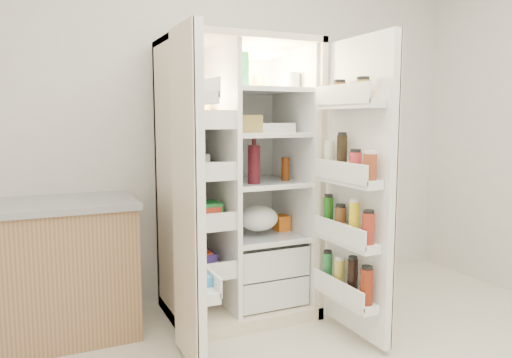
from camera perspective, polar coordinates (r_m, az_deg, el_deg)
name	(u,v)px	position (r m, az deg, el deg)	size (l,w,h in m)	color
wall_back	(221,112)	(3.54, -4.11, 7.88)	(4.00, 0.02, 2.70)	silver
refrigerator	(237,202)	(3.25, -2.25, -2.76)	(0.92, 0.70, 1.80)	beige
freezer_door	(189,199)	(2.50, -7.91, -2.36)	(0.15, 0.40, 1.72)	white
fridge_door	(357,193)	(2.86, 11.79, -1.59)	(0.17, 0.58, 1.72)	white
kitchen_counter	(37,272)	(3.15, -24.39, -9.92)	(1.13, 0.60, 0.82)	#A07450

